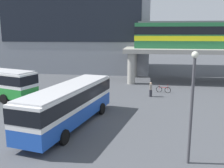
{
  "coord_description": "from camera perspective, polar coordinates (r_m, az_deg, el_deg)",
  "views": [
    {
      "loc": [
        4.87,
        -20.03,
        7.2
      ],
      "look_at": [
        1.53,
        4.02,
        2.2
      ],
      "focal_mm": 40.28,
      "sensor_mm": 36.0,
      "label": 1
    }
  ],
  "objects": [
    {
      "name": "ground_plane",
      "position": [
        31.26,
        -1.28,
        -1.68
      ],
      "size": [
        120.0,
        120.0,
        0.0
      ],
      "primitive_type": "plane",
      "color": "#47494F"
    },
    {
      "name": "station_building",
      "position": [
        51.3,
        -7.21,
        15.14
      ],
      "size": [
        26.95,
        15.84,
        20.81
      ],
      "color": "gray",
      "rests_on": "ground_plane"
    },
    {
      "name": "train",
      "position": [
        39.47,
        23.77,
        10.23
      ],
      "size": [
        24.81,
        2.96,
        3.84
      ],
      "color": "#26723F",
      "rests_on": "elevated_platform"
    },
    {
      "name": "bus_main",
      "position": [
        19.66,
        -9.59,
        -3.9
      ],
      "size": [
        4.72,
        11.33,
        3.22
      ],
      "color": "#1E4CB2",
      "rests_on": "ground_plane"
    },
    {
      "name": "bicycle_red",
      "position": [
        31.26,
        11.58,
        -1.24
      ],
      "size": [
        1.75,
        0.51,
        1.04
      ],
      "color": "black",
      "rests_on": "ground_plane"
    },
    {
      "name": "pedestrian_at_kerb",
      "position": [
        28.87,
        8.78,
        -1.33
      ],
      "size": [
        0.32,
        0.41,
        1.68
      ],
      "color": "#26262D",
      "rests_on": "ground_plane"
    },
    {
      "name": "lamp_post",
      "position": [
        14.06,
        17.72,
        -3.37
      ],
      "size": [
        0.36,
        0.36,
        6.25
      ],
      "color": "#3F3F44",
      "rests_on": "ground_plane"
    }
  ]
}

